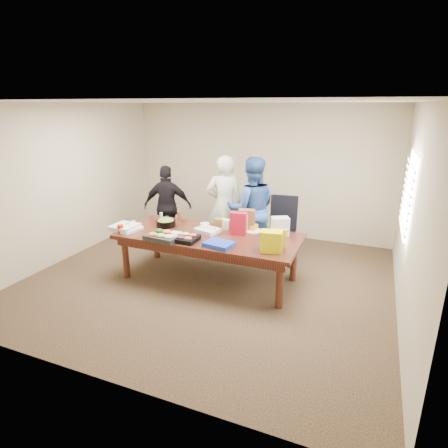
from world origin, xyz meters
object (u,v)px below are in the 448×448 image
at_px(conference_table, 209,257).
at_px(person_right, 252,209).
at_px(person_center, 225,206).
at_px(office_chair, 280,233).
at_px(sheet_cake, 208,230).
at_px(salad_bowl, 166,223).

distance_m(conference_table, person_right, 1.25).
bearing_deg(person_center, person_right, 157.93).
bearing_deg(office_chair, conference_table, -135.73).
height_order(person_center, sheet_cake, person_center).
height_order(office_chair, person_right, person_right).
height_order(conference_table, person_right, person_right).
bearing_deg(salad_bowl, conference_table, -7.89).
bearing_deg(salad_bowl, person_right, 39.76).
xyz_separation_m(conference_table, sheet_cake, (-0.06, 0.10, 0.41)).
bearing_deg(office_chair, salad_bowl, -157.15).
distance_m(person_right, sheet_cake, 1.07).
xyz_separation_m(office_chair, person_right, (-0.54, 0.04, 0.36)).
bearing_deg(conference_table, person_right, 72.72).
bearing_deg(salad_bowl, sheet_cake, -1.37).
xyz_separation_m(person_center, salad_bowl, (-0.64, -1.00, -0.11)).
relative_size(office_chair, salad_bowl, 3.49).
bearing_deg(person_center, salad_bowl, 38.68).
xyz_separation_m(office_chair, person_center, (-1.06, 0.07, 0.36)).
height_order(person_center, salad_bowl, person_center).
distance_m(conference_table, sheet_cake, 0.42).
relative_size(conference_table, office_chair, 2.51).
bearing_deg(person_right, conference_table, 48.81).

